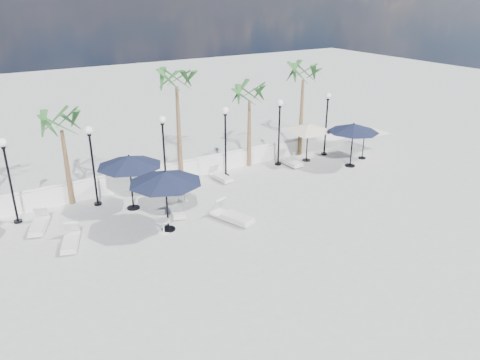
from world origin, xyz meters
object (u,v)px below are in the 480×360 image
lounger_4 (176,210)px  parasol_navy_mid (129,161)px  parasol_navy_left (165,178)px  parasol_navy_right (354,128)px  lounger_2 (39,224)px  parasol_cream_sq_a (308,125)px  lounger_0 (71,240)px  lounger_5 (220,176)px  lounger_6 (289,160)px  lounger_3 (232,215)px  parasol_cream_sq_b (365,127)px

lounger_4 → parasol_navy_mid: bearing=144.7°
parasol_navy_left → parasol_navy_right: size_ratio=1.06×
lounger_2 → lounger_4: (5.56, -1.65, -0.03)m
parasol_cream_sq_a → parasol_navy_right: bearing=-52.5°
parasol_navy_mid → parasol_navy_right: size_ratio=1.02×
lounger_2 → parasol_cream_sq_a: (15.16, 0.87, 1.96)m
lounger_0 → parasol_navy_left: size_ratio=0.62×
lounger_5 → lounger_6: size_ratio=0.87×
lounger_5 → lounger_3: bearing=-118.3°
lounger_2 → lounger_4: lounger_2 is taller
lounger_3 → lounger_6: bearing=14.0°
parasol_navy_mid → parasol_cream_sq_b: size_ratio=0.70×
lounger_0 → lounger_2: 2.26m
lounger_0 → lounger_3: bearing=6.2°
lounger_6 → parasol_cream_sq_b: size_ratio=0.47×
parasol_navy_mid → lounger_4: bearing=-47.0°
parasol_navy_mid → lounger_0: bearing=-148.6°
lounger_5 → lounger_6: bearing=-4.9°
lounger_2 → lounger_6: lounger_6 is taller
lounger_0 → lounger_5: bearing=38.5°
lounger_4 → parasol_navy_left: 2.67m
parasol_cream_sq_b → parasol_cream_sq_a: bearing=155.4°
parasol_navy_mid → parasol_cream_sq_b: bearing=-1.9°
lounger_3 → parasol_cream_sq_b: size_ratio=0.52×
lounger_2 → parasol_navy_left: parasol_navy_left is taller
lounger_4 → parasol_cream_sq_b: size_ratio=0.40×
lounger_5 → lounger_6: lounger_6 is taller
lounger_2 → parasol_navy_left: size_ratio=0.63×
parasol_cream_sq_a → parasol_cream_sq_b: (3.15, -1.44, -0.23)m
lounger_2 → parasol_cream_sq_a: parasol_cream_sq_a is taller
lounger_0 → lounger_5: size_ratio=1.10×
lounger_0 → parasol_navy_right: 16.07m
lounger_0 → lounger_3: size_ratio=0.86×
lounger_2 → parasol_navy_left: bearing=-12.0°
lounger_2 → lounger_3: bearing=-6.0°
lounger_0 → lounger_5: (8.48, 3.00, -0.01)m
lounger_6 → parasol_navy_left: size_ratio=0.65×
lounger_3 → parasol_cream_sq_a: (7.78, 4.46, 1.93)m
lounger_2 → parasol_navy_left: (4.66, -2.90, 2.15)m
lounger_3 → lounger_6: 7.88m
parasol_navy_right → parasol_cream_sq_a: (-1.57, 2.05, -0.08)m
lounger_2 → lounger_3: lounger_3 is taller
lounger_2 → lounger_5: 9.35m
lounger_0 → parasol_cream_sq_a: bearing=30.7°
parasol_cream_sq_b → lounger_2: bearing=178.2°
lounger_6 → lounger_4: bearing=-164.5°
lounger_0 → parasol_cream_sq_a: size_ratio=0.39×
parasol_cream_sq_b → lounger_5: bearing=170.8°
parasol_navy_left → parasol_cream_sq_a: size_ratio=0.64×
lounger_2 → lounger_3: 8.20m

